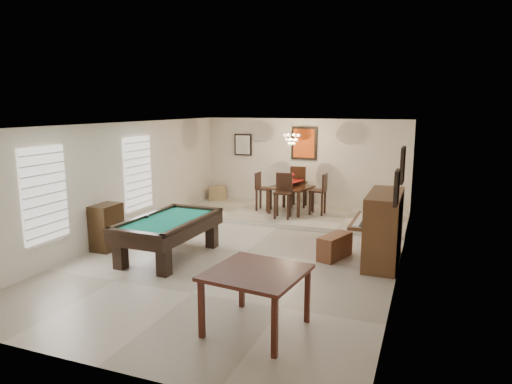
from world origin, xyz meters
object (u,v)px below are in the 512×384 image
Objects in this scene: piano_bench at (335,246)px; dining_chair_east at (318,194)px; dining_chair_west at (264,192)px; chandelier at (292,135)px; dining_chair_north at (299,186)px; flower_vase at (291,177)px; corner_bench at (218,193)px; dining_chair_south at (283,196)px; dining_table at (291,197)px; square_table at (256,300)px; upright_piano at (375,227)px; apothecary_chest at (107,227)px; pool_table at (169,239)px.

dining_chair_east reaches higher than piano_bench.
dining_chair_west is 1.75m from chandelier.
dining_chair_north reaches higher than piano_bench.
corner_bench is (-2.60, 0.84, -0.76)m from flower_vase.
dining_chair_south is 1.02m from dining_chair_west.
dining_table is at bearing -85.49° from dining_chair_east.
dining_chair_south is at bearing 128.33° from piano_bench.
square_table is 1.15× the size of dining_chair_west.
dining_chair_south is 1.91× the size of chandelier.
chandelier is (0.03, 0.62, 1.51)m from dining_chair_south.
upright_piano reaches higher than dining_table.
upright_piano reaches higher than flower_vase.
dining_table is (-1.80, 2.99, 0.30)m from piano_bench.
square_table is 4.67m from apothecary_chest.
apothecary_chest is 0.88× the size of dining_chair_east.
square_table is at bearing -77.41° from chandelier.
corner_bench is at bearing 88.24° from apothecary_chest.
dining_chair_north reaches higher than dining_chair_east.
corner_bench is at bearing 142.29° from dining_chair_south.
dining_chair_south is 0.97× the size of dining_chair_north.
dining_chair_east is (-0.68, 6.32, 0.25)m from square_table.
dining_chair_west is at bearing -25.22° from corner_bench.
chandelier reaches higher than dining_chair_east.
dining_chair_east is (1.99, 4.14, 0.29)m from pool_table.
dining_table reaches higher than pool_table.
corner_bench is at bearing 64.87° from dining_chair_west.
chandelier is (0.02, -0.08, 1.66)m from dining_table.
flower_vase is 1.12m from chandelier.
pool_table is at bearing 69.38° from dining_chair_north.
chandelier reaches higher than apothecary_chest.
flower_vase is 0.25× the size of dining_chair_west.
flower_vase reaches higher than pool_table.
dining_table is (-1.40, 6.27, 0.12)m from square_table.
dining_chair_east is at bearing 109.53° from piano_bench.
piano_bench is at bearing -139.07° from dining_chair_west.
upright_piano reaches higher than dining_chair_east.
chandelier is at bearing 84.89° from dining_chair_north.
chandelier is at bearing 80.22° from dining_chair_south.
dining_chair_south is (2.74, 3.43, 0.21)m from apothecary_chest.
square_table is 4.62× the size of flower_vase.
flower_vase is (-1.40, 6.27, 0.67)m from square_table.
dining_table reaches higher than square_table.
dining_chair_west is 2.04m from corner_bench.
dining_table is 2.22× the size of corner_bench.
dining_chair_west is at bearing 175.51° from chandelier.
dining_table is 1.67× the size of chandelier.
piano_bench is 0.81× the size of dining_chair_west.
dining_chair_north is (-2.53, 3.69, 0.03)m from upright_piano.
piano_bench is 3.50m from dining_table.
chandelier reaches higher than pool_table.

